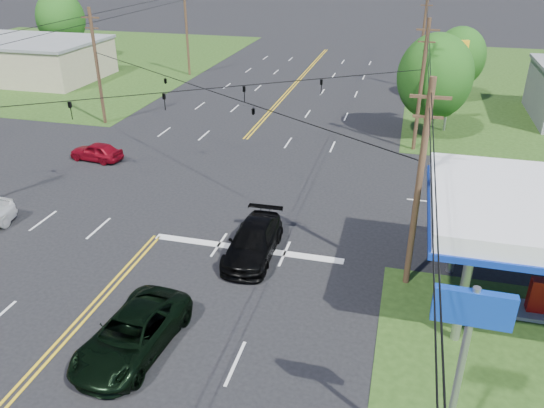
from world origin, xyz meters
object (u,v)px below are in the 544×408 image
(retail_nw, at_px, (29,60))
(pickup_dkgreen, at_px, (132,334))
(pole_left_far, at_px, (187,29))
(pole_right_far, at_px, (423,39))
(tree_right_a, at_px, (435,77))
(pole_nw, at_px, (97,66))
(polesign_se, at_px, (467,339))
(pole_ne, at_px, (421,85))
(tree_far_l, at_px, (61,19))
(tree_right_b, at_px, (459,57))
(pole_se, at_px, (419,185))
(suv_black, at_px, (253,241))

(retail_nw, xyz_separation_m, pickup_dkgreen, (33.00, -38.27, -1.22))
(retail_nw, relative_size, pole_left_far, 1.60)
(pole_right_far, bearing_deg, tree_right_a, -86.42)
(pole_nw, height_order, polesign_se, pole_nw)
(pole_nw, distance_m, tree_right_a, 27.17)
(pole_ne, relative_size, tree_far_l, 1.09)
(tree_right_a, height_order, tree_right_b, tree_right_a)
(pole_se, relative_size, tree_right_a, 1.16)
(retail_nw, bearing_deg, polesign_se, -42.66)
(pole_right_far, relative_size, tree_right_a, 1.22)
(tree_far_l, relative_size, pickup_dkgreen, 1.55)
(tree_right_a, relative_size, suv_black, 1.50)
(suv_black, distance_m, polesign_se, 14.17)
(retail_nw, height_order, pole_nw, pole_nw)
(pole_left_far, xyz_separation_m, pole_right_far, (26.00, 0.00, 0.00))
(polesign_se, bearing_deg, tree_far_l, 132.33)
(suv_black, bearing_deg, pole_right_far, 77.09)
(tree_far_l, distance_m, pickup_dkgreen, 59.79)
(pole_nw, xyz_separation_m, pole_right_far, (26.00, 19.00, 0.25))
(pole_ne, distance_m, pole_left_far, 32.20)
(tree_right_a, relative_size, tree_right_b, 1.15)
(pole_nw, relative_size, pole_right_far, 0.95)
(tree_right_b, height_order, polesign_se, tree_right_b)
(pole_nw, height_order, pole_right_far, pole_right_far)
(pole_ne, xyz_separation_m, pole_left_far, (-26.00, 19.00, 0.25))
(pole_se, height_order, pole_right_far, pole_right_far)
(pole_nw, bearing_deg, pickup_dkgreen, -57.66)
(retail_nw, height_order, pole_se, pole_se)
(retail_nw, height_order, polesign_se, polesign_se)
(pole_right_far, bearing_deg, pole_nw, -143.84)
(pole_ne, distance_m, suv_black, 19.47)
(pole_nw, distance_m, pole_ne, 26.00)
(pole_nw, relative_size, polesign_se, 1.43)
(pole_se, bearing_deg, pole_right_far, 90.00)
(pole_left_far, relative_size, tree_right_a, 1.22)
(retail_nw, relative_size, pole_ne, 1.68)
(pole_ne, height_order, tree_right_a, pole_ne)
(pole_right_far, xyz_separation_m, tree_right_a, (1.00, -16.00, -0.30))
(pickup_dkgreen, xyz_separation_m, polesign_se, (11.26, -2.52, 4.30))
(pole_se, xyz_separation_m, polesign_se, (1.26, -9.79, 0.16))
(pole_ne, height_order, pickup_dkgreen, pole_ne)
(pole_right_far, bearing_deg, suv_black, -101.58)
(pole_se, bearing_deg, suv_black, 176.17)
(pickup_dkgreen, bearing_deg, tree_far_l, 131.00)
(suv_black, bearing_deg, retail_nw, 138.01)
(pole_ne, bearing_deg, tree_right_a, 71.57)
(pole_se, bearing_deg, pickup_dkgreen, -143.98)
(pole_left_far, bearing_deg, tree_right_a, -30.65)
(tree_right_b, bearing_deg, pickup_dkgreen, -108.53)
(pole_left_far, bearing_deg, pickup_dkgreen, -70.13)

